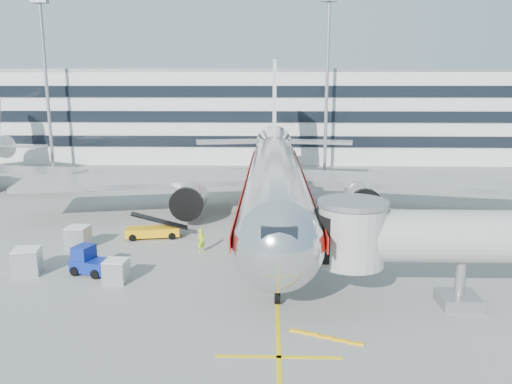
{
  "coord_description": "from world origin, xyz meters",
  "views": [
    {
      "loc": [
        -0.44,
        -35.41,
        12.36
      ],
      "look_at": [
        -1.64,
        5.03,
        4.0
      ],
      "focal_mm": 35.0,
      "sensor_mm": 36.0,
      "label": 1
    }
  ],
  "objects_px": {
    "cargo_container_right": "(78,237)",
    "ramp_worker": "(201,241)",
    "main_jet": "(275,176)",
    "belt_loader": "(153,231)",
    "baggage_tug": "(89,262)",
    "cargo_container_front": "(116,271)",
    "cargo_container_left": "(27,261)"
  },
  "relations": [
    {
      "from": "belt_loader",
      "to": "baggage_tug",
      "type": "bearing_deg",
      "value": -105.83
    },
    {
      "from": "cargo_container_front",
      "to": "belt_loader",
      "type": "bearing_deg",
      "value": 89.61
    },
    {
      "from": "main_jet",
      "to": "belt_loader",
      "type": "relative_size",
      "value": 10.64
    },
    {
      "from": "cargo_container_left",
      "to": "ramp_worker",
      "type": "bearing_deg",
      "value": 23.58
    },
    {
      "from": "baggage_tug",
      "to": "ramp_worker",
      "type": "xyz_separation_m",
      "value": [
        7.05,
        4.7,
        0.1
      ]
    },
    {
      "from": "cargo_container_left",
      "to": "baggage_tug",
      "type": "bearing_deg",
      "value": 2.67
    },
    {
      "from": "baggage_tug",
      "to": "ramp_worker",
      "type": "relative_size",
      "value": 1.54
    },
    {
      "from": "cargo_container_right",
      "to": "ramp_worker",
      "type": "bearing_deg",
      "value": -5.04
    },
    {
      "from": "main_jet",
      "to": "ramp_worker",
      "type": "relative_size",
      "value": 26.96
    },
    {
      "from": "cargo_container_right",
      "to": "cargo_container_front",
      "type": "distance_m",
      "value": 8.78
    },
    {
      "from": "main_jet",
      "to": "cargo_container_left",
      "type": "height_order",
      "value": "main_jet"
    },
    {
      "from": "cargo_container_left",
      "to": "cargo_container_front",
      "type": "distance_m",
      "value": 6.63
    },
    {
      "from": "cargo_container_left",
      "to": "belt_loader",
      "type": "bearing_deg",
      "value": 52.69
    },
    {
      "from": "belt_loader",
      "to": "cargo_container_right",
      "type": "distance_m",
      "value": 5.99
    },
    {
      "from": "cargo_container_left",
      "to": "ramp_worker",
      "type": "height_order",
      "value": "ramp_worker"
    },
    {
      "from": "cargo_container_right",
      "to": "cargo_container_front",
      "type": "bearing_deg",
      "value": -53.63
    },
    {
      "from": "cargo_container_left",
      "to": "cargo_container_right",
      "type": "distance_m",
      "value": 5.92
    },
    {
      "from": "baggage_tug",
      "to": "cargo_container_left",
      "type": "distance_m",
      "value": 4.18
    },
    {
      "from": "cargo_container_right",
      "to": "main_jet",
      "type": "bearing_deg",
      "value": 31.61
    },
    {
      "from": "belt_loader",
      "to": "baggage_tug",
      "type": "distance_m",
      "value": 8.75
    },
    {
      "from": "belt_loader",
      "to": "baggage_tug",
      "type": "relative_size",
      "value": 1.64
    },
    {
      "from": "belt_loader",
      "to": "cargo_container_right",
      "type": "bearing_deg",
      "value": -151.7
    },
    {
      "from": "belt_loader",
      "to": "ramp_worker",
      "type": "bearing_deg",
      "value": -38.56
    },
    {
      "from": "cargo_container_left",
      "to": "ramp_worker",
      "type": "distance_m",
      "value": 12.25
    },
    {
      "from": "belt_loader",
      "to": "cargo_container_right",
      "type": "height_order",
      "value": "belt_loader"
    },
    {
      "from": "belt_loader",
      "to": "cargo_container_front",
      "type": "relative_size",
      "value": 3.16
    },
    {
      "from": "main_jet",
      "to": "ramp_worker",
      "type": "height_order",
      "value": "main_jet"
    },
    {
      "from": "main_jet",
      "to": "baggage_tug",
      "type": "height_order",
      "value": "main_jet"
    },
    {
      "from": "cargo_container_left",
      "to": "cargo_container_right",
      "type": "bearing_deg",
      "value": 77.4
    },
    {
      "from": "cargo_container_front",
      "to": "ramp_worker",
      "type": "height_order",
      "value": "ramp_worker"
    },
    {
      "from": "belt_loader",
      "to": "baggage_tug",
      "type": "height_order",
      "value": "belt_loader"
    },
    {
      "from": "main_jet",
      "to": "cargo_container_right",
      "type": "xyz_separation_m",
      "value": [
        -15.66,
        -9.64,
        -3.36
      ]
    }
  ]
}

